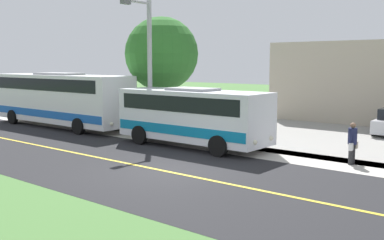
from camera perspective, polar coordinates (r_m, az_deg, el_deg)
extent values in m
plane|color=#477238|center=(16.55, -3.19, -6.45)|extent=(120.00, 120.00, 0.00)
cube|color=black|center=(16.55, -3.19, -6.44)|extent=(8.00, 100.00, 0.01)
cube|color=#B2ADA3|center=(20.60, 6.64, -3.77)|extent=(2.40, 100.00, 0.01)
cube|color=gray|center=(25.80, 21.03, -1.99)|extent=(14.00, 36.00, 0.01)
cube|color=gold|center=(16.55, -3.19, -6.42)|extent=(0.16, 100.00, 0.00)
cube|color=white|center=(21.20, 0.08, 0.65)|extent=(2.35, 7.51, 2.27)
cube|color=#0C72A5|center=(21.28, 0.08, -0.92)|extent=(2.39, 7.36, 0.44)
cube|color=black|center=(21.15, 0.09, 2.23)|extent=(2.39, 6.76, 0.70)
cube|color=gray|center=(21.10, 0.09, 3.88)|extent=(1.41, 2.25, 0.12)
cylinder|color=black|center=(20.95, 7.08, -2.35)|extent=(0.25, 0.90, 0.90)
cylinder|color=black|center=(19.03, 3.29, -3.27)|extent=(0.25, 0.90, 0.90)
cylinder|color=black|center=(23.72, -2.49, -1.19)|extent=(0.25, 0.90, 0.90)
cylinder|color=black|center=(22.05, -6.56, -1.87)|extent=(0.25, 0.90, 0.90)
sphere|color=#F2EACC|center=(19.73, 9.83, -2.25)|extent=(0.20, 0.20, 0.20)
sphere|color=#F2EACC|center=(18.63, 7.87, -2.77)|extent=(0.20, 0.20, 0.20)
cube|color=white|center=(28.97, -16.21, 2.66)|extent=(2.43, 11.00, 2.82)
cube|color=blue|center=(29.05, -16.15, 0.97)|extent=(2.47, 10.78, 0.44)
cube|color=black|center=(28.92, -16.27, 4.36)|extent=(2.47, 9.90, 0.70)
cube|color=gray|center=(28.90, -16.31, 5.57)|extent=(1.46, 3.30, 0.12)
cylinder|color=black|center=(27.16, -9.90, -0.22)|extent=(0.25, 0.90, 0.90)
cylinder|color=black|center=(25.65, -14.01, -0.76)|extent=(0.25, 0.90, 0.90)
cylinder|color=black|center=(32.59, -17.78, 0.76)|extent=(0.25, 0.90, 0.90)
cylinder|color=black|center=(31.34, -21.50, 0.36)|extent=(0.25, 0.90, 0.90)
sphere|color=#F2EACC|center=(25.20, -7.71, -0.18)|extent=(0.20, 0.20, 0.20)
sphere|color=#F2EACC|center=(24.32, -10.01, -0.49)|extent=(0.20, 0.20, 0.20)
cylinder|color=#262628|center=(18.75, 19.44, -4.01)|extent=(0.18, 0.18, 0.79)
cylinder|color=#262628|center=(18.56, 19.23, -4.11)|extent=(0.18, 0.18, 0.79)
cylinder|color=#1E2347|center=(18.54, 19.43, -1.91)|extent=(0.34, 0.34, 0.62)
sphere|color=#8C664C|center=(18.48, 19.48, -0.63)|extent=(0.21, 0.21, 0.21)
cylinder|color=#1E2347|center=(18.70, 19.62, -1.75)|extent=(0.27, 0.10, 0.56)
cube|color=beige|center=(18.82, 19.79, -2.96)|extent=(0.20, 0.12, 0.28)
cylinder|color=#1E2347|center=(18.36, 19.24, -1.89)|extent=(0.27, 0.10, 0.56)
cube|color=white|center=(18.34, 19.25, -3.19)|extent=(0.20, 0.12, 0.28)
cylinder|color=#9E9EA3|center=(23.64, -5.29, 6.21)|extent=(0.24, 0.24, 7.02)
cylinder|color=#9E9EA3|center=(23.27, -6.81, 14.48)|extent=(1.60, 0.14, 0.14)
cube|color=#59595B|center=(22.71, -8.31, 14.38)|extent=(0.50, 0.24, 0.20)
cylinder|color=black|center=(26.34, 21.79, -1.14)|extent=(0.65, 0.25, 0.64)
cylinder|color=brown|center=(26.46, -3.75, 1.77)|extent=(0.36, 0.36, 2.83)
sphere|color=#2D6B28|center=(26.34, -3.81, 8.26)|extent=(4.20, 4.20, 4.20)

